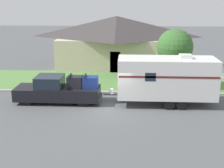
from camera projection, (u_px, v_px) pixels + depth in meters
The scene contains 8 objects.
ground_plane at pixel (113, 110), 20.77m from camera, with size 120.00×120.00×0.00m, color #515456.
curb_strip at pixel (115, 92), 24.35m from camera, with size 80.00×0.30×0.14m.
lawn_strip at pixel (117, 81), 27.87m from camera, with size 80.00×7.00×0.03m.
house_across_street at pixel (117, 40), 33.49m from camera, with size 12.99×7.63×5.29m.
pickup_truck at pixel (59, 90), 22.10m from camera, with size 6.09×2.03×2.03m.
travel_trailer at pixel (167, 78), 21.43m from camera, with size 7.72×2.50×3.55m.
mailbox at pixel (220, 81), 24.31m from camera, with size 0.48×0.20×1.24m.
tree_in_yard at pixel (175, 47), 24.91m from camera, with size 2.89×2.89×4.85m.
Camera 1 is at (1.01, -19.48, 7.34)m, focal length 50.00 mm.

